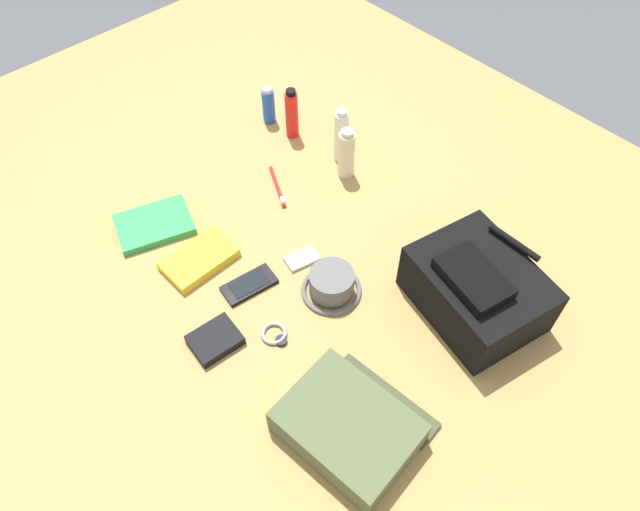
{
  "coord_description": "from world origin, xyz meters",
  "views": [
    {
      "loc": [
        0.65,
        -0.61,
        1.19
      ],
      "look_at": [
        0.0,
        0.0,
        0.04
      ],
      "focal_mm": 32.8,
      "sensor_mm": 36.0,
      "label": 1
    }
  ],
  "objects": [
    {
      "name": "toiletry_pouch",
      "position": [
        0.36,
        -0.25,
        0.04
      ],
      "size": [
        0.29,
        0.27,
        0.08
      ],
      "color": "#56603D",
      "rests_on": "ground_plane"
    },
    {
      "name": "sunscreen_spray",
      "position": [
        -0.42,
        0.28,
        0.08
      ],
      "size": [
        0.04,
        0.04,
        0.16
      ],
      "color": "red",
      "rests_on": "ground_plane"
    },
    {
      "name": "toothpaste_tube",
      "position": [
        -0.25,
        0.32,
        0.08
      ],
      "size": [
        0.04,
        0.04,
        0.17
      ],
      "color": "white",
      "rests_on": "ground_plane"
    },
    {
      "name": "travel_guidebook",
      "position": [
        -0.22,
        -0.22,
        0.01
      ],
      "size": [
        0.12,
        0.18,
        0.03
      ],
      "color": "yellow",
      "rests_on": "ground_plane"
    },
    {
      "name": "paperback_novel",
      "position": [
        -0.4,
        -0.24,
        0.01
      ],
      "size": [
        0.2,
        0.23,
        0.02
      ],
      "color": "#2D934C",
      "rests_on": "ground_plane"
    },
    {
      "name": "backpack",
      "position": [
        0.34,
        0.18,
        0.07
      ],
      "size": [
        0.34,
        0.29,
        0.17
      ],
      "color": "black",
      "rests_on": "ground_plane"
    },
    {
      "name": "wristwatch",
      "position": [
        0.08,
        -0.22,
        0.01
      ],
      "size": [
        0.07,
        0.06,
        0.01
      ],
      "color": "#99999E",
      "rests_on": "ground_plane"
    },
    {
      "name": "ground_plane",
      "position": [
        0.0,
        0.0,
        -0.01
      ],
      "size": [
        2.64,
        2.02,
        0.02
      ],
      "primitive_type": "cube",
      "color": "#B08B4B",
      "rests_on": "ground"
    },
    {
      "name": "toothbrush",
      "position": [
        -0.27,
        0.09,
        0.01
      ],
      "size": [
        0.15,
        0.08,
        0.02
      ],
      "color": "red",
      "rests_on": "ground_plane"
    },
    {
      "name": "lotion_bottle",
      "position": [
        -0.19,
        0.28,
        0.08
      ],
      "size": [
        0.05,
        0.05,
        0.16
      ],
      "color": "beige",
      "rests_on": "ground_plane"
    },
    {
      "name": "media_player",
      "position": [
        -0.04,
        -0.02,
        0.01
      ],
      "size": [
        0.07,
        0.09,
        0.01
      ],
      "color": "#B7B7BC",
      "rests_on": "ground_plane"
    },
    {
      "name": "bucket_hat",
      "position": [
        0.08,
        -0.03,
        0.03
      ],
      "size": [
        0.15,
        0.15,
        0.07
      ],
      "color": "slate",
      "rests_on": "ground_plane"
    },
    {
      "name": "deodorant_spray",
      "position": [
        -0.52,
        0.27,
        0.06
      ],
      "size": [
        0.04,
        0.04,
        0.12
      ],
      "color": "blue",
      "rests_on": "ground_plane"
    },
    {
      "name": "wallet",
      "position": [
        0.0,
        -0.33,
        0.01
      ],
      "size": [
        0.1,
        0.12,
        0.02
      ],
      "primitive_type": "cube",
      "rotation": [
        0.0,
        0.0,
        -0.09
      ],
      "color": "black",
      "rests_on": "ground_plane"
    },
    {
      "name": "cell_phone",
      "position": [
        -0.07,
        -0.17,
        0.01
      ],
      "size": [
        0.08,
        0.14,
        0.01
      ],
      "color": "black",
      "rests_on": "ground_plane"
    }
  ]
}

